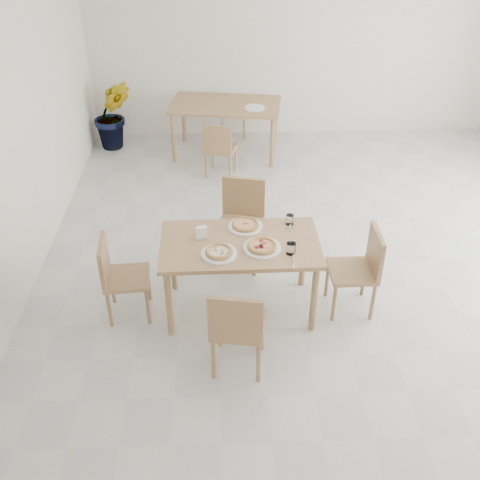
{
  "coord_description": "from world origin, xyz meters",
  "views": [
    {
      "loc": [
        -1.08,
        -4.75,
        3.54
      ],
      "look_at": [
        -0.94,
        -0.67,
        0.78
      ],
      "focal_mm": 42.0,
      "sensor_mm": 36.0,
      "label": 1
    }
  ],
  "objects_px": {
    "plate_margherita": "(245,227)",
    "second_table": "(226,109)",
    "pizza_pepperoni": "(262,246)",
    "tumbler_b": "(290,219)",
    "chair_east": "(361,266)",
    "plate_empty": "(255,108)",
    "potted_plant": "(113,115)",
    "main_table": "(240,251)",
    "chair_north": "(241,216)",
    "plate_pepperoni": "(262,248)",
    "chair_back_n": "(234,105)",
    "tumbler_a": "(291,249)",
    "chair_west": "(118,273)",
    "pizza_margherita": "(245,224)",
    "chair_back_s": "(219,146)",
    "plate_mushroom": "(219,254)",
    "pizza_mushroom": "(219,252)",
    "napkin_holder": "(202,233)",
    "chair_south": "(237,325)"
  },
  "relations": [
    {
      "from": "plate_margherita",
      "to": "second_table",
      "type": "relative_size",
      "value": 0.2
    },
    {
      "from": "pizza_pepperoni",
      "to": "tumbler_b",
      "type": "height_order",
      "value": "tumbler_b"
    },
    {
      "from": "chair_east",
      "to": "plate_empty",
      "type": "relative_size",
      "value": 3.02
    },
    {
      "from": "potted_plant",
      "to": "main_table",
      "type": "bearing_deg",
      "value": -65.19
    },
    {
      "from": "chair_north",
      "to": "chair_east",
      "type": "distance_m",
      "value": 1.36
    },
    {
      "from": "plate_pepperoni",
      "to": "chair_back_n",
      "type": "relative_size",
      "value": 0.43
    },
    {
      "from": "main_table",
      "to": "second_table",
      "type": "relative_size",
      "value": 0.88
    },
    {
      "from": "main_table",
      "to": "chair_north",
      "type": "xyz_separation_m",
      "value": [
        0.04,
        0.82,
        -0.14
      ]
    },
    {
      "from": "plate_empty",
      "to": "potted_plant",
      "type": "xyz_separation_m",
      "value": [
        -2.03,
        0.47,
        -0.26
      ]
    },
    {
      "from": "tumbler_b",
      "to": "chair_north",
      "type": "bearing_deg",
      "value": 129.17
    },
    {
      "from": "chair_north",
      "to": "tumbler_a",
      "type": "height_order",
      "value": "chair_north"
    },
    {
      "from": "chair_west",
      "to": "plate_pepperoni",
      "type": "height_order",
      "value": "chair_west"
    },
    {
      "from": "tumbler_b",
      "to": "plate_empty",
      "type": "relative_size",
      "value": 0.34
    },
    {
      "from": "pizza_margherita",
      "to": "chair_back_s",
      "type": "xyz_separation_m",
      "value": [
        -0.24,
        2.44,
        -0.33
      ]
    },
    {
      "from": "chair_west",
      "to": "tumbler_a",
      "type": "height_order",
      "value": "tumbler_a"
    },
    {
      "from": "chair_east",
      "to": "pizza_margherita",
      "type": "xyz_separation_m",
      "value": [
        -1.05,
        0.27,
        0.29
      ]
    },
    {
      "from": "chair_north",
      "to": "second_table",
      "type": "height_order",
      "value": "chair_north"
    },
    {
      "from": "second_table",
      "to": "potted_plant",
      "type": "distance_m",
      "value": 1.66
    },
    {
      "from": "plate_margherita",
      "to": "chair_back_s",
      "type": "distance_m",
      "value": 2.47
    },
    {
      "from": "main_table",
      "to": "chair_east",
      "type": "xyz_separation_m",
      "value": [
        1.11,
        -0.03,
        -0.17
      ]
    },
    {
      "from": "pizza_margherita",
      "to": "tumbler_a",
      "type": "xyz_separation_m",
      "value": [
        0.37,
        -0.43,
        0.02
      ]
    },
    {
      "from": "chair_west",
      "to": "tumbler_a",
      "type": "distance_m",
      "value": 1.57
    },
    {
      "from": "plate_margherita",
      "to": "chair_back_s",
      "type": "xyz_separation_m",
      "value": [
        -0.24,
        2.44,
        -0.31
      ]
    },
    {
      "from": "chair_back_s",
      "to": "chair_back_n",
      "type": "bearing_deg",
      "value": -83.56
    },
    {
      "from": "plate_pepperoni",
      "to": "pizza_pepperoni",
      "type": "distance_m",
      "value": 0.02
    },
    {
      "from": "tumbler_a",
      "to": "chair_west",
      "type": "bearing_deg",
      "value": 174.65
    },
    {
      "from": "pizza_pepperoni",
      "to": "chair_west",
      "type": "bearing_deg",
      "value": 177.25
    },
    {
      "from": "chair_west",
      "to": "chair_back_s",
      "type": "xyz_separation_m",
      "value": [
        0.92,
        2.73,
        -0.02
      ]
    },
    {
      "from": "pizza_margherita",
      "to": "chair_east",
      "type": "bearing_deg",
      "value": -14.63
    },
    {
      "from": "tumbler_a",
      "to": "plate_margherita",
      "type": "bearing_deg",
      "value": 130.75
    },
    {
      "from": "chair_north",
      "to": "pizza_pepperoni",
      "type": "distance_m",
      "value": 0.97
    },
    {
      "from": "main_table",
      "to": "plate_mushroom",
      "type": "distance_m",
      "value": 0.27
    },
    {
      "from": "pizza_pepperoni",
      "to": "chair_back_n",
      "type": "relative_size",
      "value": 0.4
    },
    {
      "from": "chair_east",
      "to": "second_table",
      "type": "xyz_separation_m",
      "value": [
        -1.19,
        3.46,
        0.18
      ]
    },
    {
      "from": "pizza_margherita",
      "to": "chair_back_s",
      "type": "distance_m",
      "value": 2.47
    },
    {
      "from": "pizza_mushroom",
      "to": "tumbler_a",
      "type": "bearing_deg",
      "value": -0.46
    },
    {
      "from": "pizza_pepperoni",
      "to": "napkin_holder",
      "type": "relative_size",
      "value": 2.5
    },
    {
      "from": "pizza_margherita",
      "to": "plate_empty",
      "type": "bearing_deg",
      "value": 85.17
    },
    {
      "from": "pizza_margherita",
      "to": "chair_north",
      "type": "bearing_deg",
      "value": 91.49
    },
    {
      "from": "tumbler_b",
      "to": "pizza_mushroom",
      "type": "bearing_deg",
      "value": -144.18
    },
    {
      "from": "plate_pepperoni",
      "to": "chair_back_n",
      "type": "xyz_separation_m",
      "value": [
        -0.14,
        4.28,
        -0.31
      ]
    },
    {
      "from": "chair_north",
      "to": "chair_east",
      "type": "xyz_separation_m",
      "value": [
        1.06,
        -0.84,
        -0.03
      ]
    },
    {
      "from": "second_table",
      "to": "tumbler_a",
      "type": "bearing_deg",
      "value": -73.74
    },
    {
      "from": "tumbler_a",
      "to": "napkin_holder",
      "type": "distance_m",
      "value": 0.81
    },
    {
      "from": "chair_north",
      "to": "chair_east",
      "type": "height_order",
      "value": "chair_north"
    },
    {
      "from": "tumbler_b",
      "to": "chair_back_n",
      "type": "bearing_deg",
      "value": 96.16
    },
    {
      "from": "main_table",
      "to": "plate_mushroom",
      "type": "relative_size",
      "value": 4.57
    },
    {
      "from": "chair_south",
      "to": "plate_mushroom",
      "type": "bearing_deg",
      "value": -68.79
    },
    {
      "from": "chair_back_s",
      "to": "plate_empty",
      "type": "bearing_deg",
      "value": -116.45
    },
    {
      "from": "main_table",
      "to": "napkin_holder",
      "type": "distance_m",
      "value": 0.38
    }
  ]
}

